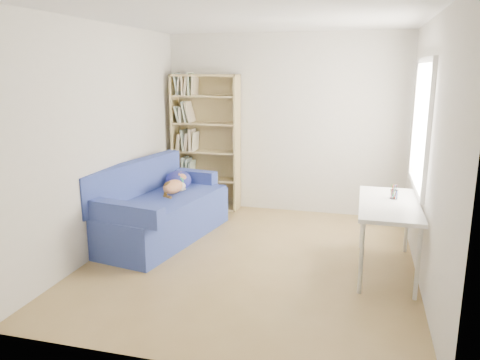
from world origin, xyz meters
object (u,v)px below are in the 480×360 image
object	(u,v)px
bookshelf	(206,148)
desk	(389,209)
sofa	(158,210)
pen_cup	(394,193)

from	to	relation	value
bookshelf	desk	size ratio (longest dim) A/B	1.54
sofa	pen_cup	xyz separation A→B (m)	(2.79, -0.17, 0.45)
sofa	desk	world-z (taller)	sofa
desk	pen_cup	size ratio (longest dim) A/B	8.18
sofa	desk	bearing A→B (deg)	2.99
desk	pen_cup	distance (m)	0.21
desk	sofa	bearing A→B (deg)	173.07
desk	pen_cup	world-z (taller)	pen_cup
sofa	desk	xyz separation A→B (m)	(2.75, -0.33, 0.32)
bookshelf	pen_cup	world-z (taller)	bookshelf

